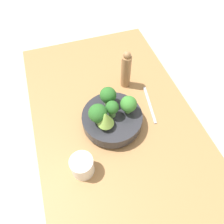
% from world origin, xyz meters
% --- Properties ---
extents(ground_plane, '(6.00, 6.00, 0.00)m').
position_xyz_m(ground_plane, '(0.00, 0.00, 0.00)').
color(ground_plane, '#ADA89E').
extents(table, '(1.09, 0.62, 0.04)m').
position_xyz_m(table, '(0.00, 0.00, 0.02)').
color(table, '#9E7042').
rests_on(table, ground_plane).
extents(bowl, '(0.22, 0.22, 0.06)m').
position_xyz_m(bowl, '(0.00, 0.02, 0.07)').
color(bowl, '#28282D').
rests_on(bowl, table).
extents(broccoli_floret_back, '(0.07, 0.07, 0.08)m').
position_xyz_m(broccoli_floret_back, '(-0.01, 0.07, 0.15)').
color(broccoli_floret_back, '#609347').
rests_on(broccoli_floret_back, bowl).
extents(broccoli_floret_front, '(0.06, 0.06, 0.07)m').
position_xyz_m(broccoli_floret_front, '(-0.00, -0.04, 0.14)').
color(broccoli_floret_front, '#7AB256').
rests_on(broccoli_floret_front, bowl).
extents(broccoli_floret_right, '(0.06, 0.06, 0.08)m').
position_xyz_m(broccoli_floret_right, '(0.06, 0.01, 0.15)').
color(broccoli_floret_right, '#7AB256').
rests_on(broccoli_floret_right, bowl).
extents(romanesco_piece_far, '(0.06, 0.06, 0.08)m').
position_xyz_m(romanesco_piece_far, '(-0.04, 0.05, 0.15)').
color(romanesco_piece_far, '#7AB256').
rests_on(romanesco_piece_far, bowl).
extents(broccoli_floret_center, '(0.05, 0.05, 0.07)m').
position_xyz_m(broccoli_floret_center, '(0.00, 0.02, 0.14)').
color(broccoli_floret_center, '#609347').
rests_on(broccoli_floret_center, bowl).
extents(cup, '(0.08, 0.08, 0.08)m').
position_xyz_m(cup, '(-0.14, 0.17, 0.08)').
color(cup, silver).
rests_on(cup, table).
extents(pepper_mill, '(0.04, 0.04, 0.18)m').
position_xyz_m(pepper_mill, '(0.18, -0.10, 0.13)').
color(pepper_mill, '#997047').
rests_on(pepper_mill, table).
extents(fork, '(0.19, 0.04, 0.01)m').
position_xyz_m(fork, '(0.04, -0.16, 0.04)').
color(fork, '#B2B2B7').
rests_on(fork, table).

